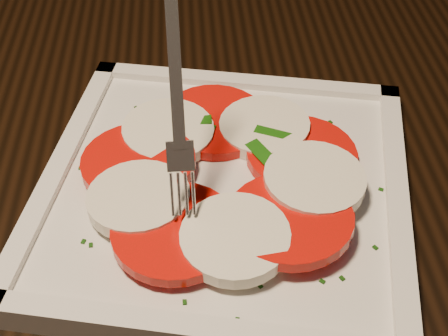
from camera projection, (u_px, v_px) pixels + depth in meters
The scene contains 5 objects.
table at pixel (116, 299), 0.51m from camera, with size 1.28×0.92×0.75m.
chair at pixel (241, 9), 1.09m from camera, with size 0.55×0.55×0.93m.
plate at pixel (224, 190), 0.45m from camera, with size 0.26×0.26×0.01m, color white.
caprese_salad at pixel (224, 173), 0.44m from camera, with size 0.22×0.22×0.02m.
fork at pixel (176, 82), 0.39m from camera, with size 0.03×0.08×0.14m, color white, non-canonical shape.
Camera 1 is at (0.20, -0.02, 1.08)m, focal length 50.00 mm.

